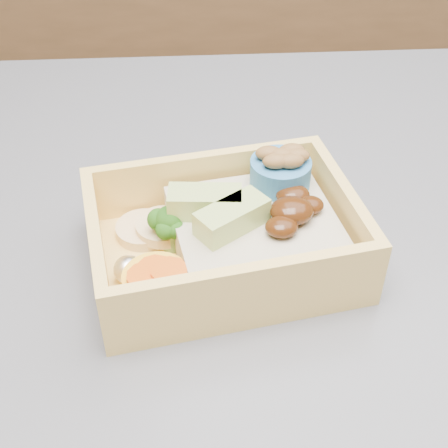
{
  "coord_description": "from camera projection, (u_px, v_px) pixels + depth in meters",
  "views": [
    {
      "loc": [
        -0.05,
        -0.39,
        1.25
      ],
      "look_at": [
        -0.03,
        -0.04,
        0.96
      ],
      "focal_mm": 50.0,
      "sensor_mm": 36.0,
      "label": 1
    }
  ],
  "objects": [
    {
      "name": "bento_box",
      "position": [
        232.0,
        234.0,
        0.47
      ],
      "size": [
        0.22,
        0.17,
        0.07
      ],
      "rotation": [
        0.0,
        0.0,
        0.18
      ],
      "color": "#F4C764",
      "rests_on": "island"
    }
  ]
}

